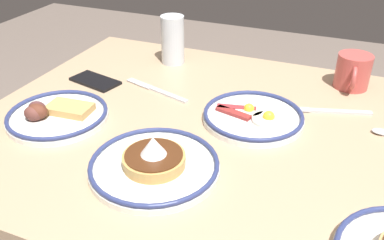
{
  "coord_description": "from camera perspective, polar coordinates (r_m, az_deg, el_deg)",
  "views": [
    {
      "loc": [
        -0.27,
        0.8,
        1.26
      ],
      "look_at": [
        0.05,
        0.04,
        0.78
      ],
      "focal_mm": 38.8,
      "sensor_mm": 36.0,
      "label": 1
    }
  ],
  "objects": [
    {
      "name": "cell_phone",
      "position": [
        1.23,
        -13.16,
        5.25
      ],
      "size": [
        0.16,
        0.1,
        0.01
      ],
      "primitive_type": "cube",
      "rotation": [
        0.0,
        0.0,
        -0.23
      ],
      "color": "black",
      "rests_on": "dining_table"
    },
    {
      "name": "butter_knife",
      "position": [
        1.15,
        -4.93,
        4.15
      ],
      "size": [
        0.21,
        0.08,
        0.01
      ],
      "color": "silver",
      "rests_on": "dining_table"
    },
    {
      "name": "fork_near",
      "position": [
        1.1,
        18.91,
        1.14
      ],
      "size": [
        0.18,
        0.07,
        0.01
      ],
      "color": "silver",
      "rests_on": "dining_table"
    },
    {
      "name": "plate_near_main",
      "position": [
        1.01,
        8.41,
        0.51
      ],
      "size": [
        0.24,
        0.24,
        0.04
      ],
      "color": "white",
      "rests_on": "dining_table"
    },
    {
      "name": "coffee_mug",
      "position": [
        1.23,
        21.27,
        6.28
      ],
      "size": [
        0.09,
        0.13,
        0.1
      ],
      "color": "#BF4C47",
      "rests_on": "dining_table"
    },
    {
      "name": "plate_far_side",
      "position": [
        1.06,
        -18.21,
        0.72
      ],
      "size": [
        0.24,
        0.24,
        0.05
      ],
      "color": "white",
      "rests_on": "dining_table"
    },
    {
      "name": "drinking_glass",
      "position": [
        1.31,
        -2.67,
        10.64
      ],
      "size": [
        0.07,
        0.07,
        0.15
      ],
      "color": "silver",
      "rests_on": "dining_table"
    },
    {
      "name": "dining_table",
      "position": [
        1.05,
        3.16,
        -5.89
      ],
      "size": [
        1.15,
        0.9,
        0.75
      ],
      "color": "tan",
      "rests_on": "ground_plane"
    },
    {
      "name": "plate_far_companion",
      "position": [
        0.84,
        -5.21,
        -6.0
      ],
      "size": [
        0.26,
        0.26,
        0.08
      ],
      "color": "white",
      "rests_on": "dining_table"
    }
  ]
}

